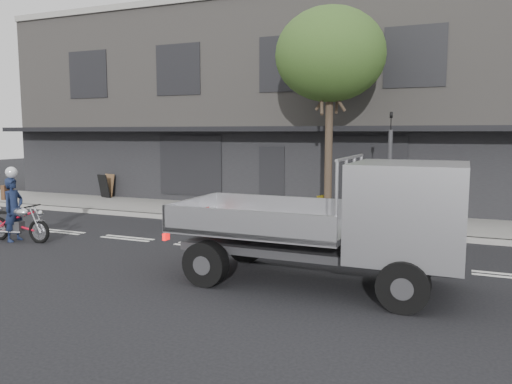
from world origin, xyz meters
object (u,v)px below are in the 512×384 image
object	(u,v)px
motorcycle	(18,222)
flatbed_ute	(380,215)
construction_barrier	(339,207)
traffic_light_pole	(389,177)
street_tree	(330,55)
rider	(14,209)
sandwich_board	(104,186)

from	to	relation	value
motorcycle	flatbed_ute	xyz separation A→B (m)	(9.63, -0.57, 0.91)
motorcycle	construction_barrier	distance (m)	9.45
traffic_light_pole	flatbed_ute	distance (m)	5.39
street_tree	flatbed_ute	size ratio (longest dim) A/B	1.24
street_tree	rider	distance (m)	10.16
construction_barrier	flatbed_ute	bearing A→B (deg)	-70.73
rider	construction_barrier	distance (m)	9.58
motorcycle	rider	bearing A→B (deg)	175.29
street_tree	sandwich_board	bearing A→B (deg)	171.06
rider	motorcycle	bearing A→B (deg)	-94.71
street_tree	motorcycle	bearing A→B (deg)	-141.43
construction_barrier	sandwich_board	distance (m)	10.54
rider	sandwich_board	distance (m)	7.82
traffic_light_pole	motorcycle	xyz separation A→B (m)	(-9.06, -4.78, -1.13)
rider	construction_barrier	xyz separation A→B (m)	(7.50, 5.95, -0.34)
flatbed_ute	traffic_light_pole	bearing A→B (deg)	96.26
flatbed_ute	street_tree	bearing A→B (deg)	112.70
construction_barrier	traffic_light_pole	bearing A→B (deg)	-34.22
flatbed_ute	construction_barrier	world-z (taller)	flatbed_ute
construction_barrier	street_tree	bearing A→B (deg)	-132.36
traffic_light_pole	motorcycle	bearing A→B (deg)	-152.18
street_tree	sandwich_board	distance (m)	11.29
construction_barrier	sandwich_board	xyz separation A→B (m)	(-10.46, 1.29, 0.12)
motorcycle	rider	size ratio (longest dim) A/B	1.15
street_tree	traffic_light_pole	world-z (taller)	street_tree
traffic_light_pole	construction_barrier	world-z (taller)	traffic_light_pole
motorcycle	construction_barrier	xyz separation A→B (m)	(7.35, 5.95, -0.00)
rider	sandwich_board	world-z (taller)	rider
motorcycle	sandwich_board	distance (m)	7.87
motorcycle	flatbed_ute	bearing A→B (deg)	-8.11
rider	sandwich_board	xyz separation A→B (m)	(-2.96, 7.23, -0.21)
street_tree	construction_barrier	distance (m)	4.77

